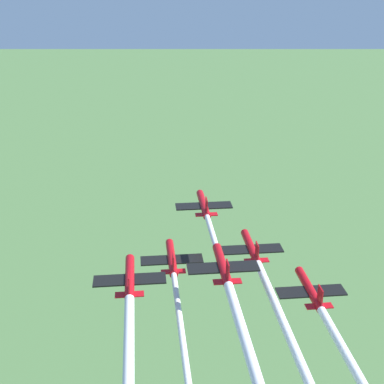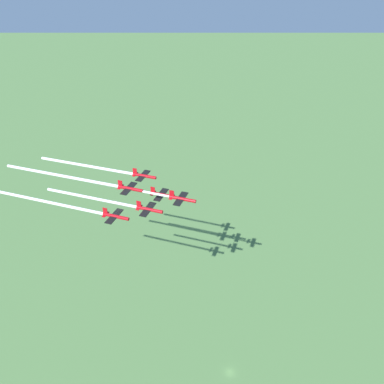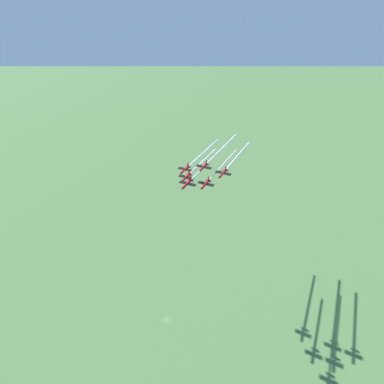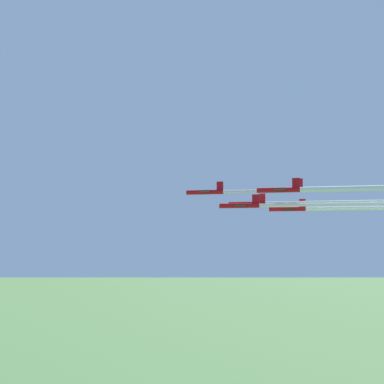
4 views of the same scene
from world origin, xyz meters
name	(u,v)px [view 2 (image 2 of 4)]	position (x,y,z in m)	size (l,w,h in m)	color
ground_plane	(230,372)	(0.00, 0.00, 0.00)	(3000.00, 3000.00, 0.00)	#4C723D
jet_0	(181,199)	(20.31, -14.58, 92.95)	(10.26, 10.03, 3.55)	#B20C14
jet_1	(162,195)	(26.98, -25.28, 88.68)	(10.26, 10.03, 3.55)	#B20C14
jet_2	(149,209)	(32.90, -13.95, 89.86)	(10.26, 10.03, 3.55)	#B20C14
jet_3	(144,176)	(33.66, -35.97, 92.07)	(10.26, 10.03, 3.55)	#B20C14
jet_4	(129,188)	(39.57, -24.64, 93.21)	(10.26, 10.03, 3.55)	#B20C14
jet_5	(115,216)	(45.49, -13.31, 88.52)	(10.26, 10.03, 3.55)	#B20C14
smoke_trail_0	(129,189)	(39.69, -24.70, 92.89)	(30.58, 16.53, 0.88)	white
smoke_trail_1	(98,183)	(52.92, -38.82, 88.63)	(43.66, 23.32, 0.83)	white
smoke_trail_2	(91,198)	(54.92, -25.44, 89.81)	(35.97, 19.51, 1.13)	white
smoke_trail_3	(86,166)	(58.41, -48.90, 92.02)	(41.48, 22.45, 1.23)	white
smoke_trail_4	(61,176)	(67.73, -39.34, 93.16)	(48.28, 25.99, 1.22)	white
smoke_trail_5	(48,202)	(71.60, -26.94, 88.47)	(44.16, 23.79, 1.15)	white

